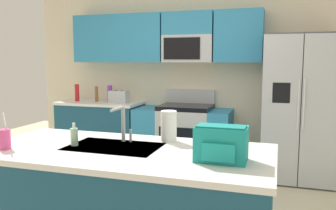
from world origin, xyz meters
name	(u,v)px	position (x,y,z in m)	size (l,w,h in m)	color
kitchen_wall_unit	(187,64)	(-0.14, 2.08, 1.47)	(5.20, 0.43, 2.60)	beige
back_counter	(101,130)	(-1.43, 1.80, 0.45)	(1.27, 0.63, 0.90)	navy
range_oven	(183,136)	(-0.11, 1.80, 0.44)	(1.36, 0.61, 1.10)	#B7BABF
refrigerator	(299,108)	(1.43, 1.73, 0.93)	(0.90, 0.76, 1.85)	#4C4F54
island_counter	(124,209)	(0.13, -0.74, 0.45)	(2.10, 0.98, 0.90)	navy
toaster	(119,97)	(-1.09, 1.75, 0.99)	(0.28, 0.16, 0.18)	#B7BABF
pepper_mill	(96,94)	(-1.49, 1.80, 1.02)	(0.05, 0.05, 0.23)	brown
bottle_red	(77,93)	(-1.80, 1.75, 1.03)	(0.07, 0.07, 0.26)	red
bottle_purple	(110,93)	(-1.29, 1.86, 1.02)	(0.07, 0.07, 0.25)	purple
sink_faucet	(122,121)	(0.04, -0.55, 1.07)	(0.08, 0.21, 0.28)	#B7BABF
drink_cup_pink	(5,139)	(-0.67, -1.00, 0.97)	(0.08, 0.08, 0.26)	#EA4C93
soap_dispenser	(74,136)	(-0.26, -0.76, 0.97)	(0.06, 0.06, 0.17)	#A5D8B2
paper_towel_roll	(169,126)	(0.37, -0.42, 1.02)	(0.12, 0.12, 0.24)	white
backpack	(221,143)	(0.84, -0.84, 1.02)	(0.32, 0.22, 0.23)	teal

